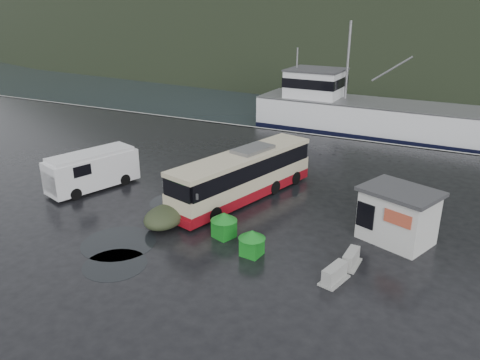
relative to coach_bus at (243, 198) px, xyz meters
The scene contains 14 objects.
ground 3.93m from the coach_bus, 107.10° to the right, with size 160.00×160.00×0.00m, color black.
harbor_water 106.25m from the coach_bus, 90.62° to the left, with size 300.00×180.00×0.02m, color black.
quay_edge 16.29m from the coach_bus, 94.06° to the left, with size 160.00×0.60×1.50m, color #999993.
headland 246.41m from the coach_bus, 87.94° to the left, with size 780.00×540.00×570.00m, color black.
coach_bus is the anchor object (origin of this frame).
white_van 9.85m from the coach_bus, 162.70° to the right, with size 2.05×5.94×2.48m, color silver, non-canonical shape.
waste_bin_left 5.27m from the coach_bus, 74.44° to the right, with size 1.00×1.00×1.39m, color #15781D, non-canonical shape.
waste_bin_right 7.03m from the coach_bus, 60.25° to the right, with size 0.94×0.94×1.31m, color #15781D, non-canonical shape.
dome_tent 5.78m from the coach_bus, 110.61° to the right, with size 2.00×2.80×1.10m, color #303922, non-canonical shape.
ticket_kiosk 9.51m from the coach_bus, ahead, with size 3.58×2.71×2.80m, color silver, non-canonical shape.
jersey_barrier_a 10.09m from the coach_bus, 40.54° to the right, with size 0.76×1.52×0.76m, color #999993, non-canonical shape.
jersey_barrier_b 9.37m from the coach_bus, 31.69° to the right, with size 0.73×1.46×0.73m, color #999993, non-canonical shape.
fishing_trawler 23.58m from the coach_bus, 82.00° to the left, with size 28.15×6.15×11.26m, color silver, non-canonical shape.
puddles 5.05m from the coach_bus, 111.28° to the right, with size 8.00×15.05×0.01m.
Camera 1 is at (13.01, -20.26, 11.37)m, focal length 35.00 mm.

